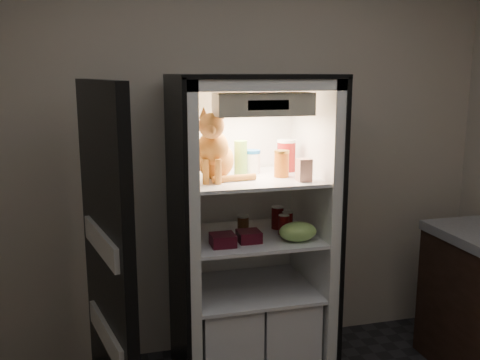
% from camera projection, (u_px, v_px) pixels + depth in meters
% --- Properties ---
extents(room_shell, '(3.60, 3.60, 3.60)m').
position_uv_depth(room_shell, '(363.00, 153.00, 1.78)').
color(room_shell, white).
rests_on(room_shell, floor).
extents(refrigerator, '(0.90, 0.72, 1.88)m').
position_uv_depth(refrigerator, '(249.00, 255.00, 3.25)').
color(refrigerator, white).
rests_on(refrigerator, floor).
extents(fridge_door, '(0.24, 0.86, 1.85)m').
position_uv_depth(fridge_door, '(108.00, 264.00, 2.76)').
color(fridge_door, black).
rests_on(fridge_door, floor).
extents(tabby_cat, '(0.35, 0.42, 0.42)m').
position_uv_depth(tabby_cat, '(214.00, 152.00, 2.97)').
color(tabby_cat, '#BA5A17').
rests_on(tabby_cat, refrigerator).
extents(parmesan_shaker, '(0.08, 0.08, 0.20)m').
position_uv_depth(parmesan_shaker, '(241.00, 158.00, 3.14)').
color(parmesan_shaker, '#248539').
rests_on(parmesan_shaker, refrigerator).
extents(mayo_tub, '(0.10, 0.10, 0.14)m').
position_uv_depth(mayo_tub, '(252.00, 162.00, 3.19)').
color(mayo_tub, white).
rests_on(mayo_tub, refrigerator).
extents(salsa_jar, '(0.09, 0.09, 0.16)m').
position_uv_depth(salsa_jar, '(282.00, 164.00, 3.07)').
color(salsa_jar, '#990F0D').
rests_on(salsa_jar, refrigerator).
extents(pepper_jar, '(0.11, 0.11, 0.19)m').
position_uv_depth(pepper_jar, '(286.00, 156.00, 3.25)').
color(pepper_jar, maroon).
rests_on(pepper_jar, refrigerator).
extents(cream_carton, '(0.07, 0.07, 0.13)m').
position_uv_depth(cream_carton, '(304.00, 170.00, 2.96)').
color(cream_carton, white).
rests_on(cream_carton, refrigerator).
extents(soda_can_a, '(0.07, 0.07, 0.14)m').
position_uv_depth(soda_can_a, '(277.00, 218.00, 3.28)').
color(soda_can_a, black).
rests_on(soda_can_a, refrigerator).
extents(soda_can_b, '(0.07, 0.07, 0.12)m').
position_uv_depth(soda_can_b, '(287.00, 222.00, 3.22)').
color(soda_can_b, black).
rests_on(soda_can_b, refrigerator).
extents(soda_can_c, '(0.06, 0.06, 0.12)m').
position_uv_depth(soda_can_c, '(284.00, 225.00, 3.16)').
color(soda_can_c, black).
rests_on(soda_can_c, refrigerator).
extents(condiment_jar, '(0.07, 0.07, 0.10)m').
position_uv_depth(condiment_jar, '(243.00, 223.00, 3.24)').
color(condiment_jar, '#512D17').
rests_on(condiment_jar, refrigerator).
extents(grape_bag, '(0.22, 0.16, 0.11)m').
position_uv_depth(grape_bag, '(298.00, 232.00, 3.04)').
color(grape_bag, '#91C65C').
rests_on(grape_bag, refrigerator).
extents(berry_box_left, '(0.13, 0.13, 0.07)m').
position_uv_depth(berry_box_left, '(223.00, 240.00, 2.95)').
color(berry_box_left, '#4D0C17').
rests_on(berry_box_left, refrigerator).
extents(berry_box_right, '(0.13, 0.13, 0.06)m').
position_uv_depth(berry_box_right, '(249.00, 236.00, 3.03)').
color(berry_box_right, '#4D0C17').
rests_on(berry_box_right, refrigerator).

